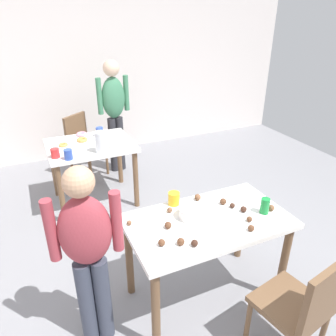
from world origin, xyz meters
name	(u,v)px	position (x,y,z in m)	size (l,w,h in m)	color
ground_plane	(203,275)	(0.00, 0.00, 0.00)	(6.40, 6.40, 0.00)	gray
wall_back	(102,70)	(0.00, 3.20, 1.30)	(6.40, 0.10, 2.60)	silver
dining_table_near	(207,232)	(-0.10, -0.18, 0.64)	(1.19, 0.67, 0.75)	white
dining_table_far	(91,153)	(-0.57, 1.64, 0.63)	(0.95, 0.77, 0.75)	white
chair_near_table	(303,305)	(0.16, -0.90, 0.50)	(0.47, 0.47, 0.87)	brown
chair_far_table	(83,142)	(-0.54, 2.37, 0.50)	(0.56, 0.56, 0.87)	brown
person_girl_near	(88,248)	(-0.97, -0.20, 0.80)	(0.46, 0.25, 1.36)	#383D4C
person_adult_far	(114,107)	(-0.07, 2.36, 0.93)	(0.46, 0.24, 1.55)	#28282D
mixing_bowl	(192,212)	(-0.20, -0.11, 0.79)	(0.19, 0.19, 0.08)	white
soda_can	(265,206)	(0.33, -0.28, 0.81)	(0.07, 0.07, 0.12)	#198438
fork_near	(245,198)	(0.32, -0.06, 0.75)	(0.17, 0.02, 0.01)	silver
cup_near_0	(174,199)	(-0.24, 0.10, 0.80)	(0.09, 0.09, 0.10)	yellow
cake_ball_0	(168,225)	(-0.41, -0.16, 0.78)	(0.05, 0.05, 0.05)	brown
cake_ball_1	(170,210)	(-0.32, 0.01, 0.77)	(0.04, 0.04, 0.04)	brown
cake_ball_2	(223,201)	(0.11, -0.06, 0.78)	(0.05, 0.05, 0.05)	brown
cake_ball_3	(199,206)	(-0.09, -0.03, 0.77)	(0.04, 0.04, 0.04)	brown
cake_ball_4	(249,219)	(0.16, -0.33, 0.77)	(0.04, 0.04, 0.04)	brown
cake_ball_5	(190,203)	(-0.13, 0.03, 0.77)	(0.04, 0.04, 0.04)	#3D2319
cake_ball_6	(129,223)	(-0.64, -0.01, 0.77)	(0.04, 0.04, 0.04)	brown
cake_ball_7	(232,206)	(0.15, -0.13, 0.77)	(0.04, 0.04, 0.04)	#3D2319
cake_ball_8	(162,243)	(-0.52, -0.31, 0.77)	(0.05, 0.05, 0.05)	brown
cake_ball_9	(251,228)	(0.10, -0.42, 0.77)	(0.05, 0.05, 0.05)	brown
cake_ball_10	(181,242)	(-0.41, -0.36, 0.78)	(0.05, 0.05, 0.05)	brown
cake_ball_11	(271,208)	(0.39, -0.28, 0.77)	(0.05, 0.05, 0.05)	brown
cake_ball_12	(244,209)	(0.19, -0.21, 0.77)	(0.05, 0.05, 0.05)	#3D2319
cake_ball_13	(198,197)	(-0.04, 0.08, 0.78)	(0.05, 0.05, 0.05)	brown
cake_ball_14	(195,243)	(-0.33, -0.40, 0.77)	(0.05, 0.05, 0.05)	#3D2319
pitcher_far	(101,142)	(-0.50, 1.35, 0.86)	(0.12, 0.12, 0.23)	white
cup_far_0	(100,132)	(-0.41, 1.84, 0.81)	(0.08, 0.08, 0.11)	#3351B2
cup_far_1	(68,155)	(-0.86, 1.31, 0.80)	(0.08, 0.08, 0.11)	#3351B2
cup_far_2	(55,153)	(-0.97, 1.41, 0.80)	(0.09, 0.09, 0.10)	red
donut_far_0	(112,144)	(-0.36, 1.48, 0.77)	(0.12, 0.12, 0.04)	white
donut_far_1	(63,145)	(-0.85, 1.70, 0.76)	(0.10, 0.10, 0.03)	gold
donut_far_2	(82,140)	(-0.63, 1.76, 0.77)	(0.12, 0.12, 0.04)	gold
donut_far_3	(82,134)	(-0.60, 1.95, 0.77)	(0.13, 0.13, 0.04)	pink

